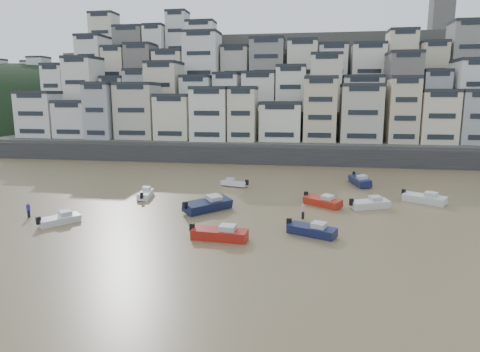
% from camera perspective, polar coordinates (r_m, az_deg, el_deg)
% --- Properties ---
extents(sea_strip, '(340.00, 340.00, 0.00)m').
position_cam_1_polar(sea_strip, '(209.52, -28.45, 5.66)').
color(sea_strip, '#42575E').
rests_on(sea_strip, ground).
extents(harbor_wall, '(140.00, 3.00, 3.50)m').
position_cam_1_polar(harbor_wall, '(86.65, 4.07, 2.75)').
color(harbor_wall, '#38383A').
rests_on(harbor_wall, ground).
extents(hillside, '(141.04, 66.00, 50.00)m').
position_cam_1_polar(hillside, '(125.36, 8.04, 10.28)').
color(hillside, '#4C4C47').
rests_on(hillside, ground).
extents(headland, '(216.00, 135.00, 53.33)m').
position_cam_1_polar(headland, '(192.55, -26.71, 5.48)').
color(headland, black).
rests_on(headland, ground).
extents(boat_a, '(6.04, 2.41, 1.61)m').
position_cam_1_polar(boat_a, '(41.35, -2.74, -7.42)').
color(boat_a, maroon).
rests_on(boat_a, ground).
extents(boat_b, '(5.58, 3.77, 1.45)m').
position_cam_1_polar(boat_b, '(43.14, 9.56, -6.90)').
color(boat_b, '#141B40').
rests_on(boat_b, ground).
extents(boat_c, '(6.03, 6.59, 1.84)m').
position_cam_1_polar(boat_c, '(51.39, -4.31, -3.69)').
color(boat_c, '#12193B').
rests_on(boat_c, ground).
extents(boat_d, '(5.63, 3.84, 1.47)m').
position_cam_1_polar(boat_d, '(54.88, 16.94, -3.40)').
color(boat_d, silver).
rests_on(boat_d, ground).
extents(boat_e, '(5.47, 4.74, 1.50)m').
position_cam_1_polar(boat_e, '(54.63, 10.95, -3.17)').
color(boat_e, '#A92514').
rests_on(boat_e, ground).
extents(boat_f, '(2.45, 5.16, 1.35)m').
position_cam_1_polar(boat_f, '(59.40, -12.48, -2.19)').
color(boat_f, white).
rests_on(boat_f, ground).
extents(boat_g, '(5.84, 4.64, 1.56)m').
position_cam_1_polar(boat_g, '(59.99, 23.38, -2.60)').
color(boat_g, silver).
rests_on(boat_g, ground).
extents(boat_h, '(4.75, 2.75, 1.23)m').
position_cam_1_polar(boat_h, '(65.22, -0.76, -0.85)').
color(boat_h, silver).
rests_on(boat_h, ground).
extents(boat_i, '(3.41, 6.78, 1.77)m').
position_cam_1_polar(boat_i, '(68.66, 15.68, -0.44)').
color(boat_i, '#141940').
rests_on(boat_i, ground).
extents(boat_j, '(3.96, 4.63, 1.26)m').
position_cam_1_polar(boat_j, '(50.11, -22.91, -5.24)').
color(boat_j, silver).
rests_on(boat_j, ground).
extents(person_blue, '(0.44, 0.44, 1.74)m').
position_cam_1_polar(person_blue, '(54.29, -26.38, -4.07)').
color(person_blue, '#2D19C0').
rests_on(person_blue, ground).
extents(person_pink, '(0.44, 0.44, 1.74)m').
position_cam_1_polar(person_pink, '(48.66, 8.40, -4.66)').
color(person_pink, '#CB8F94').
rests_on(person_pink, ground).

